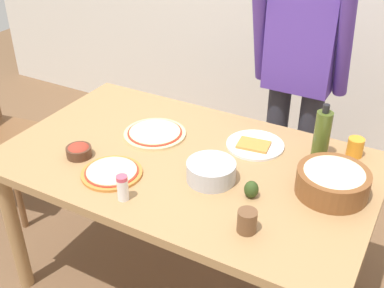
{
  "coord_description": "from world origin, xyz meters",
  "views": [
    {
      "loc": [
        0.86,
        -1.51,
        1.9
      ],
      "look_at": [
        0.0,
        0.05,
        0.81
      ],
      "focal_mm": 44.98,
      "sensor_mm": 36.0,
      "label": 1
    }
  ],
  "objects_px": {
    "cup_small_brown": "(247,221)",
    "salt_shaker": "(123,188)",
    "popcorn_bowl": "(333,180)",
    "olive_oil_bottle": "(322,135)",
    "pizza_raw_on_board": "(155,133)",
    "plate_with_slice": "(255,145)",
    "small_sauce_bowl": "(79,151)",
    "mixing_bowl_steel": "(211,171)",
    "dining_table": "(187,176)",
    "avocado": "(251,189)",
    "pizza_cooked_on_tray": "(112,172)",
    "cup_orange": "(355,147)",
    "person_cook": "(300,71)"
  },
  "relations": [
    {
      "from": "person_cook",
      "to": "popcorn_bowl",
      "type": "height_order",
      "value": "person_cook"
    },
    {
      "from": "dining_table",
      "to": "plate_with_slice",
      "type": "height_order",
      "value": "plate_with_slice"
    },
    {
      "from": "cup_orange",
      "to": "cup_small_brown",
      "type": "relative_size",
      "value": 1.0
    },
    {
      "from": "cup_small_brown",
      "to": "pizza_cooked_on_tray",
      "type": "bearing_deg",
      "value": 175.46
    },
    {
      "from": "small_sauce_bowl",
      "to": "cup_small_brown",
      "type": "xyz_separation_m",
      "value": [
        0.83,
        -0.09,
        0.01
      ]
    },
    {
      "from": "mixing_bowl_steel",
      "to": "cup_orange",
      "type": "relative_size",
      "value": 2.35
    },
    {
      "from": "popcorn_bowl",
      "to": "cup_orange",
      "type": "relative_size",
      "value": 3.29
    },
    {
      "from": "mixing_bowl_steel",
      "to": "salt_shaker",
      "type": "xyz_separation_m",
      "value": [
        -0.23,
        -0.28,
        0.01
      ]
    },
    {
      "from": "mixing_bowl_steel",
      "to": "small_sauce_bowl",
      "type": "height_order",
      "value": "mixing_bowl_steel"
    },
    {
      "from": "pizza_raw_on_board",
      "to": "salt_shaker",
      "type": "xyz_separation_m",
      "value": [
        0.16,
        -0.47,
        0.04
      ]
    },
    {
      "from": "pizza_raw_on_board",
      "to": "pizza_cooked_on_tray",
      "type": "height_order",
      "value": "same"
    },
    {
      "from": "plate_with_slice",
      "to": "mixing_bowl_steel",
      "type": "distance_m",
      "value": 0.33
    },
    {
      "from": "salt_shaker",
      "to": "dining_table",
      "type": "bearing_deg",
      "value": 78.46
    },
    {
      "from": "cup_orange",
      "to": "plate_with_slice",
      "type": "bearing_deg",
      "value": -161.19
    },
    {
      "from": "popcorn_bowl",
      "to": "olive_oil_bottle",
      "type": "xyz_separation_m",
      "value": [
        -0.11,
        0.23,
        0.05
      ]
    },
    {
      "from": "popcorn_bowl",
      "to": "cup_orange",
      "type": "bearing_deg",
      "value": 87.06
    },
    {
      "from": "dining_table",
      "to": "avocado",
      "type": "relative_size",
      "value": 22.86
    },
    {
      "from": "cup_orange",
      "to": "pizza_cooked_on_tray",
      "type": "bearing_deg",
      "value": -143.22
    },
    {
      "from": "pizza_cooked_on_tray",
      "to": "plate_with_slice",
      "type": "relative_size",
      "value": 0.97
    },
    {
      "from": "pizza_raw_on_board",
      "to": "small_sauce_bowl",
      "type": "xyz_separation_m",
      "value": [
        -0.19,
        -0.31,
        0.02
      ]
    },
    {
      "from": "small_sauce_bowl",
      "to": "cup_small_brown",
      "type": "bearing_deg",
      "value": -6.39
    },
    {
      "from": "plate_with_slice",
      "to": "olive_oil_bottle",
      "type": "xyz_separation_m",
      "value": [
        0.28,
        0.05,
        0.11
      ]
    },
    {
      "from": "pizza_raw_on_board",
      "to": "salt_shaker",
      "type": "height_order",
      "value": "salt_shaker"
    },
    {
      "from": "dining_table",
      "to": "mixing_bowl_steel",
      "type": "distance_m",
      "value": 0.22
    },
    {
      "from": "popcorn_bowl",
      "to": "cup_small_brown",
      "type": "distance_m",
      "value": 0.41
    },
    {
      "from": "pizza_raw_on_board",
      "to": "avocado",
      "type": "height_order",
      "value": "avocado"
    },
    {
      "from": "avocado",
      "to": "mixing_bowl_steel",
      "type": "bearing_deg",
      "value": 171.84
    },
    {
      "from": "pizza_raw_on_board",
      "to": "avocado",
      "type": "bearing_deg",
      "value": -20.77
    },
    {
      "from": "olive_oil_bottle",
      "to": "small_sauce_bowl",
      "type": "bearing_deg",
      "value": -151.67
    },
    {
      "from": "mixing_bowl_steel",
      "to": "cup_small_brown",
      "type": "bearing_deg",
      "value": -40.77
    },
    {
      "from": "cup_orange",
      "to": "small_sauce_bowl",
      "type": "bearing_deg",
      "value": -150.87
    },
    {
      "from": "dining_table",
      "to": "avocado",
      "type": "bearing_deg",
      "value": -17.58
    },
    {
      "from": "pizza_cooked_on_tray",
      "to": "salt_shaker",
      "type": "relative_size",
      "value": 2.39
    },
    {
      "from": "cup_small_brown",
      "to": "avocado",
      "type": "distance_m",
      "value": 0.2
    },
    {
      "from": "dining_table",
      "to": "popcorn_bowl",
      "type": "distance_m",
      "value": 0.63
    },
    {
      "from": "mixing_bowl_steel",
      "to": "salt_shaker",
      "type": "height_order",
      "value": "salt_shaker"
    },
    {
      "from": "pizza_raw_on_board",
      "to": "plate_with_slice",
      "type": "relative_size",
      "value": 1.12
    },
    {
      "from": "dining_table",
      "to": "olive_oil_bottle",
      "type": "xyz_separation_m",
      "value": [
        0.5,
        0.29,
        0.2
      ]
    },
    {
      "from": "pizza_cooked_on_tray",
      "to": "popcorn_bowl",
      "type": "xyz_separation_m",
      "value": [
        0.82,
        0.31,
        0.05
      ]
    },
    {
      "from": "pizza_cooked_on_tray",
      "to": "small_sauce_bowl",
      "type": "relative_size",
      "value": 2.3
    },
    {
      "from": "cup_small_brown",
      "to": "salt_shaker",
      "type": "bearing_deg",
      "value": -172.74
    },
    {
      "from": "pizza_raw_on_board",
      "to": "salt_shaker",
      "type": "bearing_deg",
      "value": -71.33
    },
    {
      "from": "pizza_raw_on_board",
      "to": "small_sauce_bowl",
      "type": "relative_size",
      "value": 2.65
    },
    {
      "from": "plate_with_slice",
      "to": "popcorn_bowl",
      "type": "relative_size",
      "value": 0.93
    },
    {
      "from": "pizza_raw_on_board",
      "to": "cup_orange",
      "type": "xyz_separation_m",
      "value": [
        0.86,
        0.27,
        0.03
      ]
    },
    {
      "from": "popcorn_bowl",
      "to": "salt_shaker",
      "type": "distance_m",
      "value": 0.8
    },
    {
      "from": "cup_orange",
      "to": "avocado",
      "type": "distance_m",
      "value": 0.56
    },
    {
      "from": "person_cook",
      "to": "mixing_bowl_steel",
      "type": "bearing_deg",
      "value": -95.22
    },
    {
      "from": "popcorn_bowl",
      "to": "dining_table",
      "type": "bearing_deg",
      "value": -174.14
    },
    {
      "from": "mixing_bowl_steel",
      "to": "cup_small_brown",
      "type": "xyz_separation_m",
      "value": [
        0.25,
        -0.21,
        0.0
      ]
    }
  ]
}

